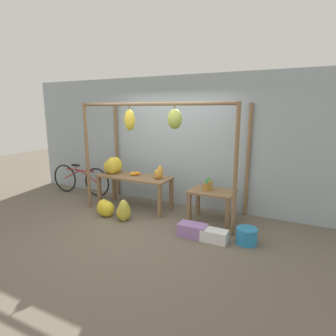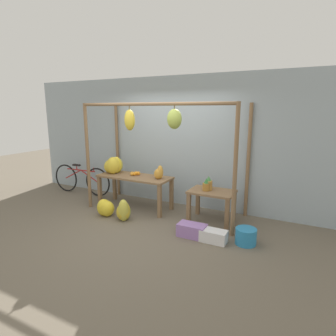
% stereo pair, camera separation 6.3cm
% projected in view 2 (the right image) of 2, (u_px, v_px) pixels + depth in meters
% --- Properties ---
extents(ground_plane, '(20.00, 20.00, 0.00)m').
position_uv_depth(ground_plane, '(140.00, 227.00, 5.09)').
color(ground_plane, '#665B4C').
extents(shop_wall_back, '(8.00, 0.08, 2.80)m').
position_uv_depth(shop_wall_back, '(177.00, 142.00, 6.15)').
color(shop_wall_back, '#99A8B2').
rests_on(shop_wall_back, ground_plane).
extents(stall_awning, '(3.21, 1.17, 2.22)m').
position_uv_depth(stall_awning, '(159.00, 138.00, 5.34)').
color(stall_awning, brown).
rests_on(stall_awning, ground_plane).
extents(display_table_main, '(1.60, 0.62, 0.71)m').
position_uv_depth(display_table_main, '(135.00, 181.00, 6.00)').
color(display_table_main, brown).
rests_on(display_table_main, ground_plane).
extents(display_table_side, '(0.84, 0.58, 0.61)m').
position_uv_depth(display_table_side, '(212.00, 197.00, 5.28)').
color(display_table_side, brown).
rests_on(display_table_side, ground_plane).
extents(banana_pile_on_table, '(0.46, 0.52, 0.38)m').
position_uv_depth(banana_pile_on_table, '(114.00, 165.00, 6.22)').
color(banana_pile_on_table, yellow).
rests_on(banana_pile_on_table, display_table_main).
extents(orange_pile, '(0.20, 0.18, 0.08)m').
position_uv_depth(orange_pile, '(134.00, 174.00, 6.02)').
color(orange_pile, orange).
rests_on(orange_pile, display_table_main).
extents(pineapple_cluster, '(0.17, 0.20, 0.27)m').
position_uv_depth(pineapple_cluster, '(207.00, 185.00, 5.27)').
color(pineapple_cluster, '#A3702D').
rests_on(pineapple_cluster, display_table_side).
extents(banana_pile_ground_left, '(0.45, 0.37, 0.34)m').
position_uv_depth(banana_pile_ground_left, '(106.00, 208.00, 5.61)').
color(banana_pile_ground_left, yellow).
rests_on(banana_pile_ground_left, ground_plane).
extents(banana_pile_ground_right, '(0.38, 0.37, 0.43)m').
position_uv_depth(banana_pile_ground_right, '(124.00, 211.00, 5.38)').
color(banana_pile_ground_right, gold).
rests_on(banana_pile_ground_right, ground_plane).
extents(fruit_crate_white, '(0.47, 0.26, 0.22)m').
position_uv_depth(fruit_crate_white, '(192.00, 230.00, 4.71)').
color(fruit_crate_white, '#9970B7').
rests_on(fruit_crate_white, ground_plane).
extents(blue_bucket, '(0.33, 0.33, 0.26)m').
position_uv_depth(blue_bucket, '(246.00, 236.00, 4.44)').
color(blue_bucket, teal).
rests_on(blue_bucket, ground_plane).
extents(parked_bicycle, '(1.73, 0.11, 0.75)m').
position_uv_depth(parked_bicycle, '(81.00, 179.00, 7.05)').
color(parked_bicycle, black).
rests_on(parked_bicycle, ground_plane).
extents(papaya_pile, '(0.23, 0.22, 0.28)m').
position_uv_depth(papaya_pile, '(159.00, 173.00, 5.70)').
color(papaya_pile, gold).
rests_on(papaya_pile, display_table_main).
extents(fruit_crate_purple, '(0.43, 0.24, 0.20)m').
position_uv_depth(fruit_crate_purple, '(214.00, 236.00, 4.52)').
color(fruit_crate_purple, silver).
rests_on(fruit_crate_purple, ground_plane).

